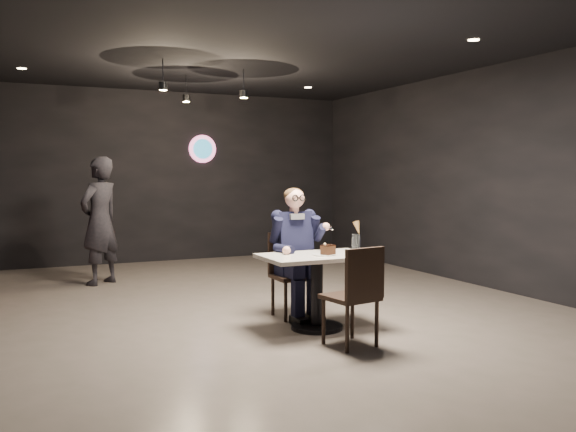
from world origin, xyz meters
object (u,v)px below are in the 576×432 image
sundae_glass (356,243)px  passerby (100,221)px  chair_near (350,295)px  seated_man (293,251)px  main_table (317,292)px  chair_far (293,275)px

sundae_glass → passerby: passerby is taller
chair_near → seated_man: size_ratio=0.64×
seated_man → passerby: passerby is taller
main_table → passerby: size_ratio=0.61×
sundae_glass → passerby: size_ratio=0.11×
chair_far → chair_near: (0.00, -1.20, 0.00)m
main_table → chair_near: chair_near is taller
main_table → seated_man: 0.65m
main_table → chair_far: size_ratio=1.20×
main_table → chair_near: size_ratio=1.20×
chair_near → sundae_glass: size_ratio=4.82×
chair_far → sundae_glass: size_ratio=4.82×
chair_far → seated_man: (0.00, 0.00, 0.26)m
main_table → sundae_glass: size_ratio=5.77×
main_table → sundae_glass: 0.63m
sundae_glass → chair_far: bearing=125.5°
chair_far → passerby: (-1.62, 2.92, 0.44)m
chair_far → seated_man: 0.26m
main_table → chair_far: bearing=90.0°
chair_near → seated_man: bearing=80.9°
main_table → passerby: passerby is taller
chair_near → sundae_glass: sundae_glass is taller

